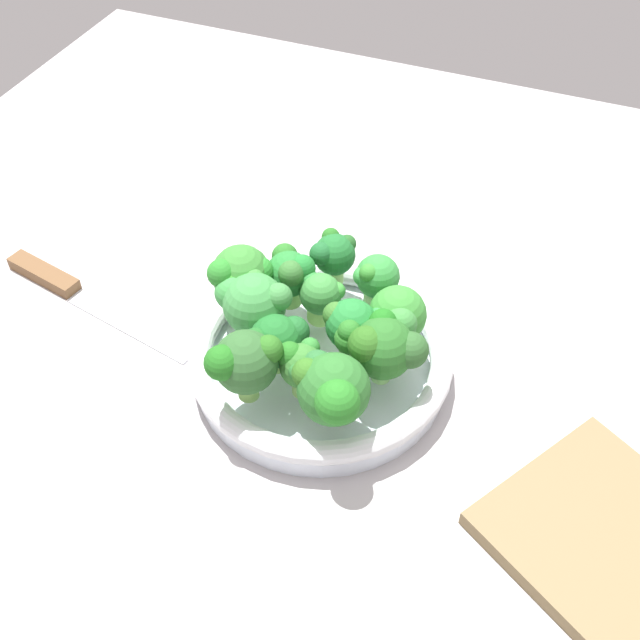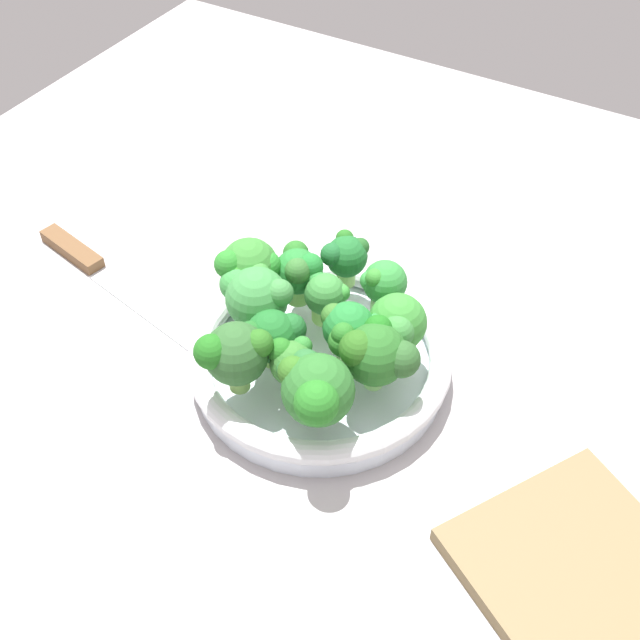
# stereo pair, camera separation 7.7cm
# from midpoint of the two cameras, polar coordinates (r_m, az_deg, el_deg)

# --- Properties ---
(ground_plane) EXTENTS (1.30, 1.30, 0.03)m
(ground_plane) POSITION_cam_midpoint_polar(r_m,az_deg,el_deg) (0.83, 2.65, -4.49)
(ground_plane) COLOR #ABA6A7
(bowl) EXTENTS (0.26, 0.26, 0.04)m
(bowl) POSITION_cam_midpoint_polar(r_m,az_deg,el_deg) (0.80, 2.73, -2.65)
(bowl) COLOR white
(bowl) RESTS_ON ground_plane
(broccoli_floret_0) EXTENTS (0.08, 0.06, 0.07)m
(broccoli_floret_0) POSITION_cam_midpoint_polar(r_m,az_deg,el_deg) (0.77, -1.80, 1.66)
(broccoli_floret_0) COLOR #94D768
(broccoli_floret_0) RESTS_ON bowl
(broccoli_floret_1) EXTENTS (0.05, 0.06, 0.06)m
(broccoli_floret_1) POSITION_cam_midpoint_polar(r_m,az_deg,el_deg) (0.75, -0.51, -1.30)
(broccoli_floret_1) COLOR #87C85A
(broccoli_floret_1) RESTS_ON bowl
(broccoli_floret_2) EXTENTS (0.05, 0.06, 0.07)m
(broccoli_floret_2) POSITION_cam_midpoint_polar(r_m,az_deg,el_deg) (0.74, 4.80, -0.99)
(broccoli_floret_2) COLOR #78B45A
(broccoli_floret_2) RESTS_ON bowl
(broccoli_floret_3) EXTENTS (0.04, 0.05, 0.06)m
(broccoli_floret_3) POSITION_cam_midpoint_polar(r_m,az_deg,el_deg) (0.83, 4.50, 4.46)
(broccoli_floret_3) COLOR #97D16A
(broccoli_floret_3) RESTS_ON bowl
(broccoli_floret_4) EXTENTS (0.06, 0.06, 0.07)m
(broccoli_floret_4) POSITION_cam_midpoint_polar(r_m,az_deg,el_deg) (0.76, 8.29, -0.52)
(broccoli_floret_4) COLOR #96C166
(broccoli_floret_4) RESTS_ON bowl
(broccoli_floret_5) EXTENTS (0.07, 0.08, 0.08)m
(broccoli_floret_5) POSITION_cam_midpoint_polar(r_m,az_deg,el_deg) (0.69, 2.86, -5.17)
(broccoli_floret_5) COLOR #84BF5C
(broccoli_floret_5) RESTS_ON bowl
(broccoli_floret_6) EXTENTS (0.04, 0.05, 0.06)m
(broccoli_floret_6) POSITION_cam_midpoint_polar(r_m,az_deg,el_deg) (0.72, 0.95, -3.21)
(broccoli_floret_6) COLOR #89BB5A
(broccoli_floret_6) RESTS_ON bowl
(broccoli_floret_7) EXTENTS (0.05, 0.05, 0.06)m
(broccoli_floret_7) POSITION_cam_midpoint_polar(r_m,az_deg,el_deg) (0.80, 1.19, 3.43)
(broccoli_floret_7) COLOR #86C45C
(broccoli_floret_7) RESTS_ON bowl
(broccoli_floret_8) EXTENTS (0.05, 0.04, 0.06)m
(broccoli_floret_8) POSITION_cam_midpoint_polar(r_m,az_deg,el_deg) (0.80, 7.28, 2.40)
(broccoli_floret_8) COLOR #91C972
(broccoli_floret_8) RESTS_ON bowl
(broccoli_floret_9) EXTENTS (0.06, 0.07, 0.08)m
(broccoli_floret_9) POSITION_cam_midpoint_polar(r_m,az_deg,el_deg) (0.80, -2.36, 3.57)
(broccoli_floret_9) COLOR #76BC52
(broccoli_floret_9) RESTS_ON bowl
(broccoli_floret_10) EXTENTS (0.07, 0.06, 0.07)m
(broccoli_floret_10) POSITION_cam_midpoint_polar(r_m,az_deg,el_deg) (0.72, 7.10, -2.55)
(broccoli_floret_10) COLOR #86C869
(broccoli_floret_10) RESTS_ON bowl
(broccoli_floret_11) EXTENTS (0.06, 0.06, 0.08)m
(broccoli_floret_11) POSITION_cam_midpoint_polar(r_m,az_deg,el_deg) (0.71, -3.06, -2.59)
(broccoli_floret_11) COLOR #87C25C
(broccoli_floret_11) RESTS_ON bowl
(broccoli_floret_12) EXTENTS (0.05, 0.04, 0.05)m
(broccoli_floret_12) POSITION_cam_midpoint_polar(r_m,az_deg,el_deg) (0.79, 3.15, 1.64)
(broccoli_floret_12) COLOR #90CE59
(broccoli_floret_12) RESTS_ON bowl
(knife) EXTENTS (0.27, 0.08, 0.01)m
(knife) POSITION_cam_midpoint_polar(r_m,az_deg,el_deg) (0.94, -13.44, 3.49)
(knife) COLOR silver
(knife) RESTS_ON ground_plane
(cutting_board) EXTENTS (0.28, 0.26, 0.02)m
(cutting_board) POSITION_cam_midpoint_polar(r_m,az_deg,el_deg) (0.72, 22.35, -18.05)
(cutting_board) COLOR olive
(cutting_board) RESTS_ON ground_plane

